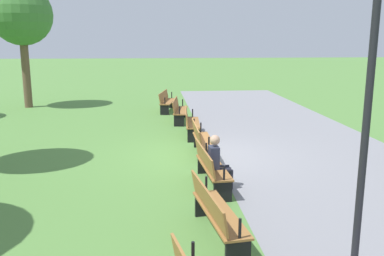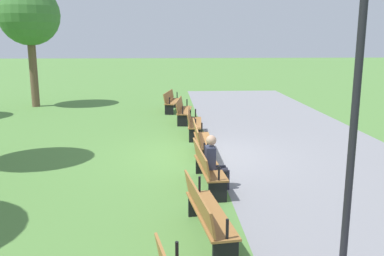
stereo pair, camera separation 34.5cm
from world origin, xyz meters
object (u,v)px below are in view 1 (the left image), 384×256
at_px(bench_4, 210,166).
at_px(bench_0, 166,101).
at_px(person_seated, 218,160).
at_px(tree_2, 21,16).
at_px(bench_1, 179,110).
at_px(bench_3, 201,139).
at_px(lamp_post, 372,55).
at_px(bench_5, 215,212).
at_px(bench_2, 191,122).

bearing_deg(bench_4, bench_0, 179.99).
height_order(person_seated, tree_2, tree_2).
height_order(bench_1, bench_3, same).
bearing_deg(lamp_post, bench_3, -166.97).
height_order(bench_1, bench_5, same).
bearing_deg(bench_2, bench_1, -170.51).
xyz_separation_m(bench_4, bench_5, (2.48, -0.25, 0.00)).
height_order(bench_3, tree_2, tree_2).
bearing_deg(tree_2, bench_1, 58.88).
distance_m(bench_0, bench_1, 2.49).
relative_size(bench_4, person_seated, 1.67).
relative_size(bench_2, person_seated, 1.67).
distance_m(bench_0, tree_2, 7.74).
relative_size(tree_2, lamp_post, 1.30).
distance_m(bench_0, bench_5, 12.41).
height_order(bench_0, bench_2, same).
bearing_deg(bench_5, bench_1, 172.39).
height_order(bench_0, bench_3, same).
height_order(bench_2, bench_5, same).
relative_size(bench_2, bench_5, 0.99).
xyz_separation_m(bench_0, bench_4, (9.92, 0.66, 0.00)).
distance_m(bench_0, person_seated, 10.08).
relative_size(bench_0, person_seated, 1.69).
relative_size(bench_3, bench_4, 0.99).
relative_size(bench_5, person_seated, 1.69).
bearing_deg(bench_4, bench_2, 176.20).
bearing_deg(bench_3, bench_5, -3.79).
bearing_deg(bench_1, tree_2, -113.51).
bearing_deg(bench_4, bench_5, -9.49).
relative_size(bench_0, bench_2, 1.01).
xyz_separation_m(bench_3, lamp_post, (6.19, 1.43, 2.54)).
xyz_separation_m(bench_5, lamp_post, (1.22, 1.76, 2.54)).
bearing_deg(bench_1, bench_0, -162.92).
xyz_separation_m(bench_2, tree_2, (-6.67, -7.19, 3.76)).
relative_size(bench_3, lamp_post, 0.45).
xyz_separation_m(person_seated, lamp_post, (3.57, 1.36, 2.38)).
height_order(bench_3, bench_5, same).
relative_size(bench_2, bench_3, 1.01).
distance_m(bench_0, bench_4, 9.94).
bearing_deg(bench_1, person_seated, 10.63).
relative_size(bench_3, person_seated, 1.65).
height_order(bench_3, person_seated, person_seated).
xyz_separation_m(bench_2, bench_5, (7.46, -0.25, 0.00)).
relative_size(bench_1, bench_4, 1.01).
height_order(bench_2, bench_3, same).
distance_m(bench_3, bench_5, 4.98).
bearing_deg(bench_0, bench_5, 13.31).
distance_m(bench_3, lamp_post, 6.84).
bearing_deg(lamp_post, bench_1, -171.03).
xyz_separation_m(bench_1, bench_2, (2.48, 0.25, 0.00)).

